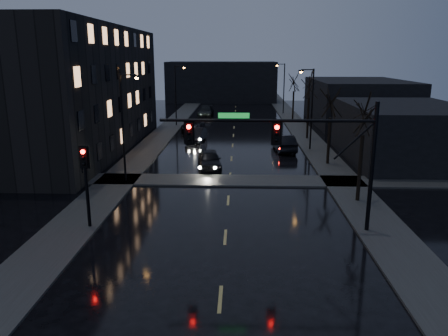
# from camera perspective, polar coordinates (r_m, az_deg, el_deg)

# --- Properties ---
(ground) EXTENTS (160.00, 160.00, 0.00)m
(ground) POSITION_cam_1_polar(r_m,az_deg,el_deg) (16.11, -0.82, -20.42)
(ground) COLOR black
(ground) RESTS_ON ground
(sidewalk_left) EXTENTS (3.00, 140.00, 0.12)m
(sidewalk_left) POSITION_cam_1_polar(r_m,az_deg,el_deg) (49.91, -8.64, 3.74)
(sidewalk_left) COLOR #2D2D2B
(sidewalk_left) RESTS_ON ground
(sidewalk_right) EXTENTS (3.00, 140.00, 0.12)m
(sidewalk_right) POSITION_cam_1_polar(r_m,az_deg,el_deg) (49.68, 11.06, 3.59)
(sidewalk_right) COLOR #2D2D2B
(sidewalk_right) RESTS_ON ground
(sidewalk_cross) EXTENTS (40.00, 3.00, 0.12)m
(sidewalk_cross) POSITION_cam_1_polar(r_m,az_deg,el_deg) (33.00, 0.76, -1.63)
(sidewalk_cross) COLOR #2D2D2B
(sidewalk_cross) RESTS_ON ground
(apartment_block) EXTENTS (12.00, 30.00, 12.00)m
(apartment_block) POSITION_cam_1_polar(r_m,az_deg,el_deg) (46.60, -19.92, 9.67)
(apartment_block) COLOR black
(apartment_block) RESTS_ON ground
(commercial_right_near) EXTENTS (10.00, 14.00, 5.00)m
(commercial_right_near) POSITION_cam_1_polar(r_m,az_deg,el_deg) (42.44, 22.49, 4.27)
(commercial_right_near) COLOR black
(commercial_right_near) RESTS_ON ground
(commercial_right_far) EXTENTS (12.00, 18.00, 6.00)m
(commercial_right_far) POSITION_cam_1_polar(r_m,az_deg,el_deg) (63.64, 17.05, 8.25)
(commercial_right_far) COLOR black
(commercial_right_far) RESTS_ON ground
(far_block) EXTENTS (22.00, 10.00, 8.00)m
(far_block) POSITION_cam_1_polar(r_m,az_deg,el_deg) (91.42, -0.30, 11.21)
(far_block) COLOR black
(far_block) RESTS_ON ground
(signal_mast) EXTENTS (11.11, 0.41, 7.00)m
(signal_mast) POSITION_cam_1_polar(r_m,az_deg,el_deg) (22.83, 9.97, 3.28)
(signal_mast) COLOR black
(signal_mast) RESTS_ON ground
(signal_pole_left) EXTENTS (0.35, 0.41, 4.53)m
(signal_pole_left) POSITION_cam_1_polar(r_m,az_deg,el_deg) (24.45, -17.61, -0.92)
(signal_pole_left) COLOR black
(signal_pole_left) RESTS_ON ground
(tree_near) EXTENTS (3.52, 3.52, 8.08)m
(tree_near) POSITION_cam_1_polar(r_m,az_deg,el_deg) (28.43, 17.93, 7.73)
(tree_near) COLOR black
(tree_near) RESTS_ON ground
(tree_mid_a) EXTENTS (3.30, 3.30, 7.58)m
(tree_mid_a) POSITION_cam_1_polar(r_m,az_deg,el_deg) (38.14, 13.86, 8.96)
(tree_mid_a) COLOR black
(tree_mid_a) RESTS_ON ground
(tree_mid_b) EXTENTS (3.74, 3.74, 8.59)m
(tree_mid_b) POSITION_cam_1_polar(r_m,az_deg,el_deg) (49.87, 11.13, 11.22)
(tree_mid_b) COLOR black
(tree_mid_b) RESTS_ON ground
(tree_far) EXTENTS (3.43, 3.43, 7.88)m
(tree_far) POSITION_cam_1_polar(r_m,az_deg,el_deg) (63.74, 9.15, 11.46)
(tree_far) COLOR black
(tree_far) RESTS_ON ground
(streetlight_l_near) EXTENTS (1.53, 0.28, 8.00)m
(streetlight_l_near) POSITION_cam_1_polar(r_m,az_deg,el_deg) (32.58, -12.78, 6.28)
(streetlight_l_near) COLOR black
(streetlight_l_near) RESTS_ON ground
(streetlight_l_far) EXTENTS (1.53, 0.28, 8.00)m
(streetlight_l_far) POSITION_cam_1_polar(r_m,az_deg,el_deg) (58.95, -6.14, 10.07)
(streetlight_l_far) COLOR black
(streetlight_l_far) RESTS_ON ground
(streetlight_r_mid) EXTENTS (1.53, 0.28, 8.00)m
(streetlight_r_mid) POSITION_cam_1_polar(r_m,az_deg,el_deg) (43.97, 11.16, 8.41)
(streetlight_r_mid) COLOR black
(streetlight_r_mid) RESTS_ON ground
(streetlight_r_far) EXTENTS (1.53, 0.28, 8.00)m
(streetlight_r_far) POSITION_cam_1_polar(r_m,az_deg,el_deg) (71.67, 7.68, 10.80)
(streetlight_r_far) COLOR black
(streetlight_r_far) RESTS_ON ground
(oncoming_car_a) EXTENTS (2.44, 4.79, 1.56)m
(oncoming_car_a) POSITION_cam_1_polar(r_m,az_deg,el_deg) (36.48, -1.94, 1.10)
(oncoming_car_a) COLOR black
(oncoming_car_a) RESTS_ON ground
(oncoming_car_b) EXTENTS (2.13, 4.62, 1.47)m
(oncoming_car_b) POSITION_cam_1_polar(r_m,az_deg,el_deg) (48.41, -3.62, 4.36)
(oncoming_car_b) COLOR black
(oncoming_car_b) RESTS_ON ground
(oncoming_car_c) EXTENTS (2.73, 5.30, 1.43)m
(oncoming_car_c) POSITION_cam_1_polar(r_m,az_deg,el_deg) (55.53, -4.09, 5.63)
(oncoming_car_c) COLOR black
(oncoming_car_c) RESTS_ON ground
(oncoming_car_d) EXTENTS (2.31, 5.38, 1.54)m
(oncoming_car_d) POSITION_cam_1_polar(r_m,az_deg,el_deg) (68.55, -2.40, 7.39)
(oncoming_car_d) COLOR black
(oncoming_car_d) RESTS_ON ground
(lead_car) EXTENTS (2.22, 5.08, 1.62)m
(lead_car) POSITION_cam_1_polar(r_m,az_deg,el_deg) (43.73, 7.85, 3.26)
(lead_car) COLOR black
(lead_car) RESTS_ON ground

